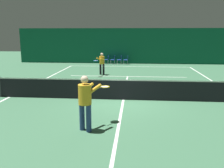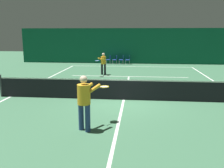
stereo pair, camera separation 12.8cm
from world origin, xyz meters
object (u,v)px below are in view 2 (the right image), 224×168
(courtside_chair_0, at_px, (109,59))
(courtside_chair_2, at_px, (122,59))
(tennis_net, at_px, (124,89))
(player_near, at_px, (85,99))
(courtside_chair_1, at_px, (115,59))
(player_far, at_px, (103,62))
(courtside_chair_3, at_px, (128,59))

(courtside_chair_0, relative_size, courtside_chair_2, 1.00)
(tennis_net, xyz_separation_m, player_near, (-0.99, -3.82, 0.51))
(tennis_net, bearing_deg, courtside_chair_2, 94.14)
(player_near, height_order, courtside_chair_1, player_near)
(player_near, xyz_separation_m, courtside_chair_0, (-1.31, 17.57, -0.54))
(tennis_net, relative_size, courtside_chair_0, 14.29)
(player_near, bearing_deg, courtside_chair_1, 32.24)
(tennis_net, distance_m, courtside_chair_2, 13.78)
(player_near, relative_size, player_far, 1.09)
(courtside_chair_0, xyz_separation_m, courtside_chair_3, (1.96, 0.00, 0.00))
(tennis_net, bearing_deg, courtside_chair_3, 91.42)
(player_near, xyz_separation_m, courtside_chair_3, (0.65, 17.57, -0.54))
(player_far, height_order, courtside_chair_2, player_far)
(tennis_net, xyz_separation_m, courtside_chair_0, (-2.30, 13.75, -0.03))
(player_far, distance_m, courtside_chair_2, 6.83)
(courtside_chair_1, bearing_deg, courtside_chair_2, 90.00)
(tennis_net, relative_size, courtside_chair_3, 14.29)
(player_far, bearing_deg, courtside_chair_3, -174.14)
(player_near, height_order, courtside_chair_2, player_near)
(player_near, height_order, courtside_chair_3, player_near)
(tennis_net, relative_size, courtside_chair_2, 14.29)
(player_far, distance_m, courtside_chair_0, 6.77)
(courtside_chair_1, bearing_deg, tennis_net, 6.84)
(player_near, bearing_deg, courtside_chair_3, 27.98)
(courtside_chair_0, distance_m, courtside_chair_3, 1.96)
(tennis_net, relative_size, player_near, 6.81)
(courtside_chair_0, bearing_deg, courtside_chair_2, 90.00)
(tennis_net, xyz_separation_m, player_far, (-1.94, 7.00, 0.43))
(courtside_chair_3, bearing_deg, courtside_chair_0, -90.00)
(player_near, xyz_separation_m, courtside_chair_2, (-0.00, 17.57, -0.54))
(player_near, relative_size, courtside_chair_1, 2.10)
(player_near, bearing_deg, courtside_chair_2, 30.11)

